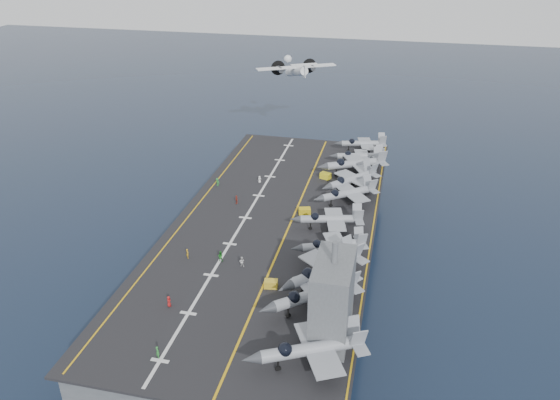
% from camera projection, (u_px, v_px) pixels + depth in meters
% --- Properties ---
extents(ground, '(500.00, 500.00, 0.00)m').
position_uv_depth(ground, '(276.00, 266.00, 109.48)').
color(ground, '#142135').
rests_on(ground, ground).
extents(hull, '(36.00, 90.00, 10.00)m').
position_uv_depth(hull, '(275.00, 245.00, 107.23)').
color(hull, '#56595E').
rests_on(hull, ground).
extents(flight_deck, '(38.00, 92.00, 0.40)m').
position_uv_depth(flight_deck, '(275.00, 222.00, 104.89)').
color(flight_deck, black).
rests_on(flight_deck, hull).
extents(foul_line, '(0.35, 90.00, 0.02)m').
position_uv_depth(foul_line, '(291.00, 223.00, 104.19)').
color(foul_line, gold).
rests_on(foul_line, flight_deck).
extents(landing_centerline, '(0.50, 90.00, 0.02)m').
position_uv_depth(landing_centerline, '(245.00, 218.00, 105.99)').
color(landing_centerline, silver).
rests_on(landing_centerline, flight_deck).
extents(deck_edge_port, '(0.25, 90.00, 0.02)m').
position_uv_depth(deck_edge_port, '(192.00, 212.00, 108.18)').
color(deck_edge_port, gold).
rests_on(deck_edge_port, flight_deck).
extents(deck_edge_stbd, '(0.25, 90.00, 0.02)m').
position_uv_depth(deck_edge_stbd, '(372.00, 232.00, 101.09)').
color(deck_edge_stbd, gold).
rests_on(deck_edge_stbd, flight_deck).
extents(island_superstructure, '(5.00, 10.00, 15.00)m').
position_uv_depth(island_superstructure, '(333.00, 291.00, 72.31)').
color(island_superstructure, '#56595E').
rests_on(island_superstructure, flight_deck).
extents(fighter_jet_0, '(19.11, 16.71, 5.56)m').
position_uv_depth(fighter_jet_0, '(312.00, 348.00, 69.36)').
color(fighter_jet_0, '#9BA6AD').
rests_on(fighter_jet_0, flight_deck).
extents(fighter_jet_1, '(19.12, 18.45, 5.56)m').
position_uv_depth(fighter_jet_1, '(315.00, 293.00, 79.69)').
color(fighter_jet_1, '#9DA5AC').
rests_on(fighter_jet_1, flight_deck).
extents(fighter_jet_2, '(18.90, 19.73, 5.72)m').
position_uv_depth(fighter_jet_2, '(325.00, 268.00, 85.37)').
color(fighter_jet_2, gray).
rests_on(fighter_jet_2, flight_deck).
extents(fighter_jet_3, '(15.44, 13.12, 4.54)m').
position_uv_depth(fighter_jet_3, '(333.00, 244.00, 92.86)').
color(fighter_jet_3, '#939CA4').
rests_on(fighter_jet_3, flight_deck).
extents(fighter_jet_4, '(15.40, 12.08, 4.73)m').
position_uv_depth(fighter_jet_4, '(331.00, 218.00, 100.92)').
color(fighter_jet_4, gray).
rests_on(fighter_jet_4, flight_deck).
extents(fighter_jet_5, '(16.87, 15.88, 4.88)m').
position_uv_depth(fighter_jet_5, '(348.00, 192.00, 110.54)').
color(fighter_jet_5, '#969DA7').
rests_on(fighter_jet_5, flight_deck).
extents(fighter_jet_6, '(17.04, 17.50, 5.10)m').
position_uv_depth(fighter_jet_6, '(352.00, 179.00, 116.33)').
color(fighter_jet_6, '#959CA5').
rests_on(fighter_jet_6, flight_deck).
extents(fighter_jet_7, '(19.44, 17.11, 5.65)m').
position_uv_depth(fighter_jet_7, '(356.00, 163.00, 123.34)').
color(fighter_jet_7, gray).
rests_on(fighter_jet_7, flight_deck).
extents(fighter_jet_8, '(14.64, 11.47, 4.50)m').
position_uv_depth(fighter_jet_8, '(360.00, 155.00, 128.90)').
color(fighter_jet_8, '#A0AAB1').
rests_on(fighter_jet_8, flight_deck).
extents(tow_cart_a, '(2.26, 1.63, 1.25)m').
position_uv_depth(tow_cart_a, '(271.00, 284.00, 85.40)').
color(tow_cart_a, gold).
rests_on(tow_cart_a, flight_deck).
extents(tow_cart_b, '(2.61, 2.07, 1.37)m').
position_uv_depth(tow_cart_b, '(305.00, 211.00, 106.93)').
color(tow_cart_b, gold).
rests_on(tow_cart_b, flight_deck).
extents(tow_cart_c, '(2.62, 2.16, 1.35)m').
position_uv_depth(tow_cart_c, '(325.00, 176.00, 122.20)').
color(tow_cart_c, yellow).
rests_on(tow_cart_c, flight_deck).
extents(crew_0, '(1.22, 1.23, 1.74)m').
position_uv_depth(crew_0, '(169.00, 301.00, 81.03)').
color(crew_0, '#B21919').
rests_on(crew_0, flight_deck).
extents(crew_1, '(1.16, 1.29, 1.80)m').
position_uv_depth(crew_1, '(188.00, 253.00, 92.80)').
color(crew_1, gold).
rests_on(crew_1, flight_deck).
extents(crew_2, '(1.18, 0.85, 1.86)m').
position_uv_depth(crew_2, '(220.00, 256.00, 92.00)').
color(crew_2, '#1D8621').
rests_on(crew_2, flight_deck).
extents(crew_3, '(1.26, 1.09, 1.76)m').
position_uv_depth(crew_3, '(217.00, 182.00, 118.75)').
color(crew_3, '#268C33').
rests_on(crew_3, flight_deck).
extents(crew_4, '(1.24, 1.33, 1.85)m').
position_uv_depth(crew_4, '(236.00, 199.00, 111.09)').
color(crew_4, '#AA3526').
rests_on(crew_4, flight_deck).
extents(crew_5, '(1.14, 1.09, 1.59)m').
position_uv_depth(crew_5, '(260.00, 179.00, 120.18)').
color(crew_5, white).
rests_on(crew_5, flight_deck).
extents(crew_6, '(1.30, 1.26, 1.81)m').
position_uv_depth(crew_6, '(158.00, 352.00, 71.33)').
color(crew_6, '#2D8D35').
rests_on(crew_6, flight_deck).
extents(crew_7, '(1.12, 0.78, 1.81)m').
position_uv_depth(crew_7, '(242.00, 261.00, 90.57)').
color(crew_7, silver).
rests_on(crew_7, flight_deck).
extents(transport_plane, '(27.42, 24.59, 5.38)m').
position_uv_depth(transport_plane, '(296.00, 72.00, 152.81)').
color(transport_plane, silver).
extents(fighter_jet_9, '(14.64, 11.47, 4.50)m').
position_uv_depth(fighter_jet_9, '(363.00, 143.00, 136.30)').
color(fighter_jet_9, '#A0AAB1').
rests_on(fighter_jet_9, flight_deck).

